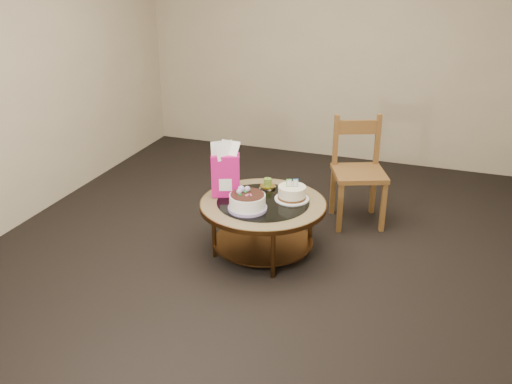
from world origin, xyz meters
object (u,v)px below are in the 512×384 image
(dining_chair, at_px, (358,171))
(decorated_cake, at_px, (247,203))
(coffee_table, at_px, (263,210))
(cream_cake, at_px, (292,193))
(gift_bag, at_px, (225,169))

(dining_chair, bearing_deg, decorated_cake, -145.05)
(coffee_table, height_order, decorated_cake, decorated_cake)
(cream_cake, relative_size, dining_chair, 0.29)
(coffee_table, bearing_deg, dining_chair, 54.70)
(dining_chair, bearing_deg, coffee_table, -147.36)
(decorated_cake, height_order, dining_chair, dining_chair)
(gift_bag, xyz_separation_m, dining_chair, (0.93, 0.83, -0.19))
(coffee_table, xyz_separation_m, gift_bag, (-0.33, 0.02, 0.30))
(cream_cake, distance_m, dining_chair, 0.84)
(cream_cake, height_order, dining_chair, dining_chair)
(coffee_table, xyz_separation_m, decorated_cake, (-0.07, -0.18, 0.14))
(cream_cake, bearing_deg, gift_bag, 167.54)
(cream_cake, xyz_separation_m, gift_bag, (-0.53, -0.09, 0.17))
(decorated_cake, xyz_separation_m, cream_cake, (0.27, 0.30, -0.00))
(gift_bag, bearing_deg, coffee_table, -24.51)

